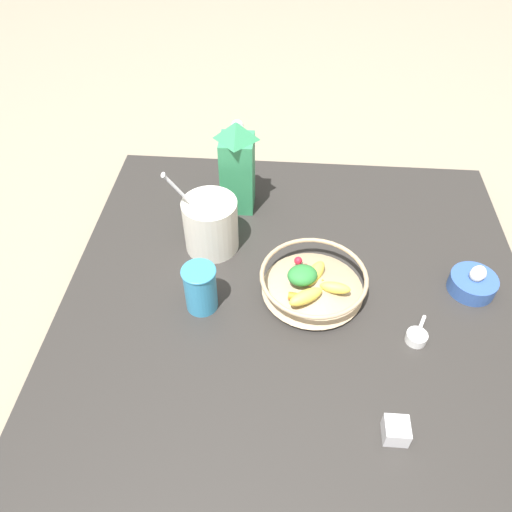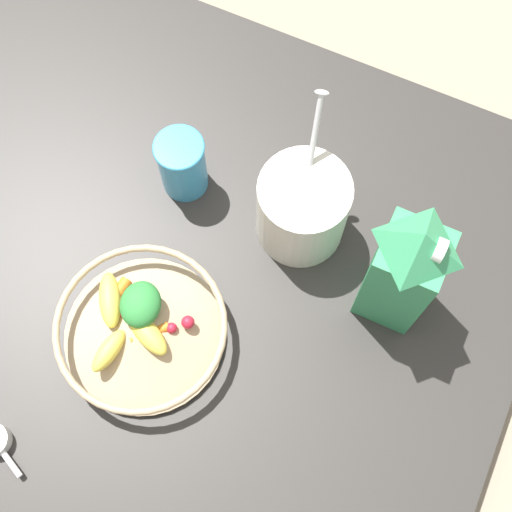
% 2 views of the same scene
% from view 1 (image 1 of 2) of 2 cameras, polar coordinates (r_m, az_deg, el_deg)
% --- Properties ---
extents(ground_plane, '(6.00, 6.00, 0.00)m').
position_cam_1_polar(ground_plane, '(1.16, 4.51, -6.21)').
color(ground_plane, gray).
extents(countertop, '(1.04, 1.04, 0.05)m').
position_cam_1_polar(countertop, '(1.14, 4.58, -5.48)').
color(countertop, '#2D2B28').
rests_on(countertop, ground_plane).
extents(fruit_bowl, '(0.24, 0.24, 0.08)m').
position_cam_1_polar(fruit_bowl, '(1.11, 6.51, -2.94)').
color(fruit_bowl, tan).
rests_on(fruit_bowl, countertop).
extents(milk_carton, '(0.08, 0.08, 0.25)m').
position_cam_1_polar(milk_carton, '(1.27, -2.15, 10.22)').
color(milk_carton, '#338C59').
rests_on(milk_carton, countertop).
extents(yogurt_tub, '(0.16, 0.13, 0.23)m').
position_cam_1_polar(yogurt_tub, '(1.19, -5.22, 3.84)').
color(yogurt_tub, silver).
rests_on(yogurt_tub, countertop).
extents(drinking_cup, '(0.07, 0.07, 0.11)m').
position_cam_1_polar(drinking_cup, '(1.07, -6.38, -3.58)').
color(drinking_cup, '#3893C6').
rests_on(drinking_cup, countertop).
extents(spice_jar, '(0.04, 0.04, 0.04)m').
position_cam_1_polar(spice_jar, '(0.96, 15.68, -18.70)').
color(spice_jar, silver).
rests_on(spice_jar, countertop).
extents(measuring_scoop, '(0.05, 0.08, 0.02)m').
position_cam_1_polar(measuring_scoop, '(1.09, 17.89, -8.76)').
color(measuring_scoop, white).
rests_on(measuring_scoop, countertop).
extents(garlic_bowl, '(0.10, 0.10, 0.07)m').
position_cam_1_polar(garlic_bowl, '(1.22, 23.60, -2.73)').
color(garlic_bowl, '#3356A3').
rests_on(garlic_bowl, countertop).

